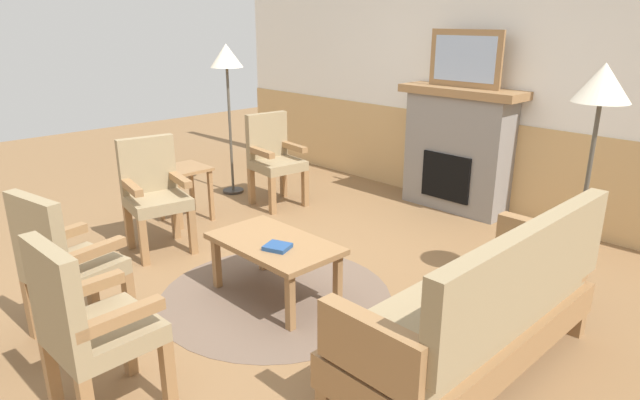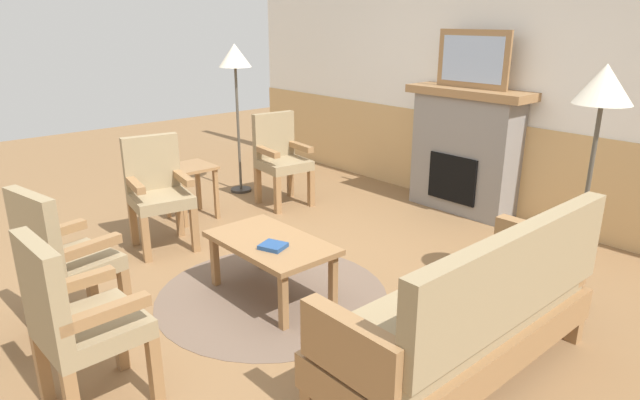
# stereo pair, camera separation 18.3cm
# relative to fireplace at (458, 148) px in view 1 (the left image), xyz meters

# --- Properties ---
(ground_plane) EXTENTS (14.00, 14.00, 0.00)m
(ground_plane) POSITION_rel_fireplace_xyz_m (0.00, -2.35, -0.65)
(ground_plane) COLOR olive
(wall_back) EXTENTS (7.20, 0.14, 2.70)m
(wall_back) POSITION_rel_fireplace_xyz_m (0.00, 0.25, 0.66)
(wall_back) COLOR white
(wall_back) RESTS_ON ground_plane
(fireplace) EXTENTS (1.30, 0.44, 1.28)m
(fireplace) POSITION_rel_fireplace_xyz_m (0.00, 0.00, 0.00)
(fireplace) COLOR gray
(fireplace) RESTS_ON ground_plane
(framed_picture) EXTENTS (0.80, 0.04, 0.56)m
(framed_picture) POSITION_rel_fireplace_xyz_m (0.00, 0.00, 0.91)
(framed_picture) COLOR olive
(framed_picture) RESTS_ON fireplace
(couch) EXTENTS (0.70, 1.80, 0.98)m
(couch) POSITION_rel_fireplace_xyz_m (1.69, -2.41, -0.26)
(couch) COLOR olive
(couch) RESTS_ON ground_plane
(coffee_table) EXTENTS (0.96, 0.56, 0.44)m
(coffee_table) POSITION_rel_fireplace_xyz_m (0.20, -2.64, -0.27)
(coffee_table) COLOR olive
(coffee_table) RESTS_ON ground_plane
(round_rug) EXTENTS (1.70, 1.70, 0.01)m
(round_rug) POSITION_rel_fireplace_xyz_m (0.20, -2.64, -0.65)
(round_rug) COLOR brown
(round_rug) RESTS_ON ground_plane
(book_on_table) EXTENTS (0.21, 0.20, 0.03)m
(book_on_table) POSITION_rel_fireplace_xyz_m (0.32, -2.72, -0.20)
(book_on_table) COLOR navy
(book_on_table) RESTS_ON coffee_table
(armchair_near_fireplace) EXTENTS (0.56, 0.56, 0.98)m
(armchair_near_fireplace) POSITION_rel_fireplace_xyz_m (-1.21, -2.81, -0.11)
(armchair_near_fireplace) COLOR olive
(armchair_near_fireplace) RESTS_ON ground_plane
(armchair_by_window_left) EXTENTS (0.53, 0.53, 0.98)m
(armchair_by_window_left) POSITION_rel_fireplace_xyz_m (-1.46, -1.28, -0.11)
(armchair_by_window_left) COLOR olive
(armchair_by_window_left) RESTS_ON ground_plane
(armchair_front_left) EXTENTS (0.56, 0.56, 0.98)m
(armchair_front_left) POSITION_rel_fireplace_xyz_m (-0.28, -3.91, -0.11)
(armchair_front_left) COLOR olive
(armchair_front_left) RESTS_ON ground_plane
(armchair_front_center) EXTENTS (0.50, 0.50, 0.98)m
(armchair_front_center) POSITION_rel_fireplace_xyz_m (0.54, -4.10, -0.11)
(armchair_front_center) COLOR olive
(armchair_front_center) RESTS_ON ground_plane
(side_table) EXTENTS (0.44, 0.44, 0.55)m
(side_table) POSITION_rel_fireplace_xyz_m (-1.66, -2.26, -0.22)
(side_table) COLOR olive
(side_table) RESTS_ON ground_plane
(floor_lamp_by_couch) EXTENTS (0.36, 0.36, 1.68)m
(floor_lamp_by_couch) POSITION_rel_fireplace_xyz_m (1.72, -1.15, 0.80)
(floor_lamp_by_couch) COLOR #332D28
(floor_lamp_by_couch) RESTS_ON ground_plane
(floor_lamp_by_chairs) EXTENTS (0.36, 0.36, 1.68)m
(floor_lamp_by_chairs) POSITION_rel_fireplace_xyz_m (-2.11, -1.38, 0.80)
(floor_lamp_by_chairs) COLOR #332D28
(floor_lamp_by_chairs) RESTS_ON ground_plane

